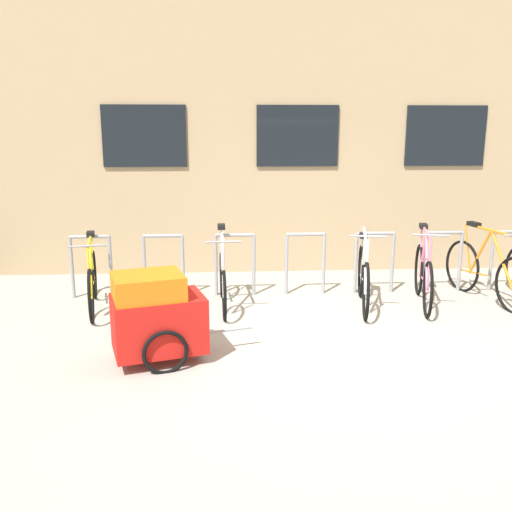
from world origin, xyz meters
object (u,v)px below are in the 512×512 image
(bicycle_silver, at_px, (223,279))
(bike_trailer, at_px, (156,316))
(bicycle_yellow, at_px, (92,280))
(bicycle_white, at_px, (363,277))
(bicycle_orange, at_px, (487,272))
(bicycle_pink, at_px, (423,275))

(bicycle_silver, distance_m, bike_trailer, 1.85)
(bicycle_silver, height_order, bike_trailer, bicycle_silver)
(bicycle_yellow, height_order, bicycle_white, bicycle_white)
(bicycle_white, distance_m, bicycle_orange, 1.75)
(bicycle_pink, bearing_deg, bicycle_white, -176.86)
(bicycle_pink, distance_m, bike_trailer, 3.75)
(bicycle_white, relative_size, bicycle_pink, 1.01)
(bicycle_white, xyz_separation_m, bicycle_silver, (-1.86, 0.10, -0.03))
(bicycle_white, bearing_deg, bike_trailer, -147.39)
(bicycle_yellow, bearing_deg, bike_trailer, -59.24)
(bicycle_yellow, distance_m, bicycle_silver, 1.71)
(bicycle_orange, bearing_deg, bike_trailer, -157.88)
(bicycle_pink, height_order, bicycle_orange, bicycle_pink)
(bicycle_silver, height_order, bicycle_orange, bicycle_silver)
(bicycle_white, height_order, bicycle_orange, bicycle_white)
(bicycle_yellow, bearing_deg, bicycle_silver, -1.11)
(bicycle_silver, distance_m, bicycle_orange, 3.61)
(bicycle_silver, bearing_deg, bicycle_pink, -1.12)
(bicycle_orange, bearing_deg, bicycle_white, -176.09)
(bicycle_orange, bearing_deg, bicycle_pink, -175.39)
(bicycle_white, distance_m, bike_trailer, 3.01)
(bicycle_silver, bearing_deg, bicycle_white, -3.00)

